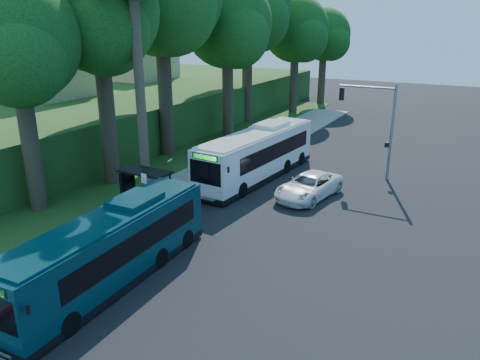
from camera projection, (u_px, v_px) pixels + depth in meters
The scene contains 17 objects.
ground at pixel (271, 214), 28.20m from camera, with size 140.00×140.00×0.00m, color black.
sidewalk at pixel (172, 193), 31.43m from camera, with size 4.50×70.00×0.12m, color gray.
red_curb at pixel (164, 221), 27.07m from camera, with size 0.25×30.00×0.13m, color maroon.
grass_verge at pixel (151, 163), 38.16m from camera, with size 8.00×70.00×0.06m, color #234719.
bus_shelter at pixel (144, 181), 28.46m from camera, with size 3.20×1.51×2.55m.
stop_sign_pole at pixel (145, 193), 25.76m from camera, with size 0.35×0.06×3.17m.
traffic_signal_pole at pixel (378, 119), 33.45m from camera, with size 4.10×0.30×7.00m.
hillside_backdrop at pixel (112, 103), 51.74m from camera, with size 24.00×60.00×8.80m.
tree_0 at pixel (99, 19), 30.10m from camera, with size 8.40×8.00×15.70m.
tree_2 at pixel (228, 28), 43.48m from camera, with size 8.82×8.40×15.12m.
tree_3 at pixel (248, 12), 50.56m from camera, with size 10.08×9.60×17.28m.
tree_4 at pixel (296, 33), 56.87m from camera, with size 8.40×8.00×14.14m.
tree_5 at pixel (325, 37), 63.36m from camera, with size 7.35×7.00×12.86m.
tree_6 at pixel (17, 47), 25.80m from camera, with size 7.56×7.20×13.74m.
white_bus at pixel (258, 153), 34.25m from camera, with size 3.73×12.90×3.79m.
teal_bus at pixel (112, 247), 20.48m from camera, with size 2.77×11.49×3.40m.
pickup at pixel (309, 186), 30.67m from camera, with size 2.58×5.61×1.56m, color white.
Camera 1 is at (10.60, -23.85, 11.03)m, focal length 35.00 mm.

